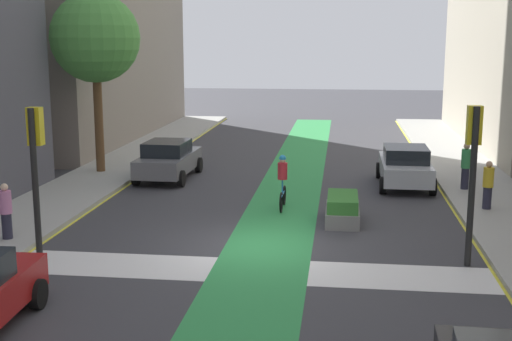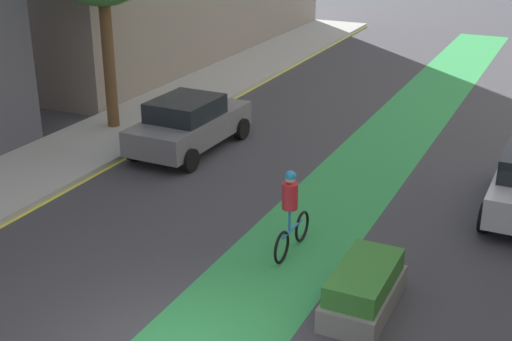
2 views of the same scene
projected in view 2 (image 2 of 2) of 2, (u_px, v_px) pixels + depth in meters
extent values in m
cube|color=slate|center=(190.00, 127.00, 20.01)|extent=(1.90, 4.24, 0.70)
cube|color=black|center=(185.00, 108.00, 19.61)|extent=(1.65, 2.04, 0.55)
cylinder|color=black|center=(191.00, 121.00, 21.73)|extent=(0.23, 0.64, 0.64)
cylinder|color=black|center=(242.00, 129.00, 20.98)|extent=(0.23, 0.64, 0.64)
cylinder|color=black|center=(135.00, 150.00, 19.30)|extent=(0.23, 0.64, 0.64)
cylinder|color=black|center=(190.00, 160.00, 18.54)|extent=(0.23, 0.64, 0.64)
cylinder|color=black|center=(503.00, 173.00, 17.73)|extent=(0.22, 0.64, 0.64)
cylinder|color=black|center=(485.00, 218.00, 15.27)|extent=(0.22, 0.64, 0.64)
torus|color=black|center=(302.00, 226.00, 14.85)|extent=(0.07, 0.68, 0.68)
torus|color=black|center=(282.00, 247.00, 13.98)|extent=(0.07, 0.68, 0.68)
cylinder|color=#2672BF|center=(292.00, 229.00, 14.35)|extent=(0.07, 0.95, 0.06)
cylinder|color=#2672BF|center=(290.00, 220.00, 14.12)|extent=(0.05, 0.05, 0.50)
cylinder|color=red|center=(290.00, 196.00, 13.93)|extent=(0.32, 0.32, 0.55)
sphere|color=beige|center=(290.00, 178.00, 13.78)|extent=(0.22, 0.22, 0.22)
sphere|color=#268CCC|center=(290.00, 176.00, 13.77)|extent=(0.23, 0.23, 0.23)
cylinder|color=brown|center=(109.00, 59.00, 21.03)|extent=(0.36, 0.36, 4.23)
cube|color=slate|center=(363.00, 298.00, 12.46)|extent=(1.03, 2.16, 0.45)
cube|color=#33722D|center=(365.00, 277.00, 12.30)|extent=(0.93, 1.95, 0.40)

